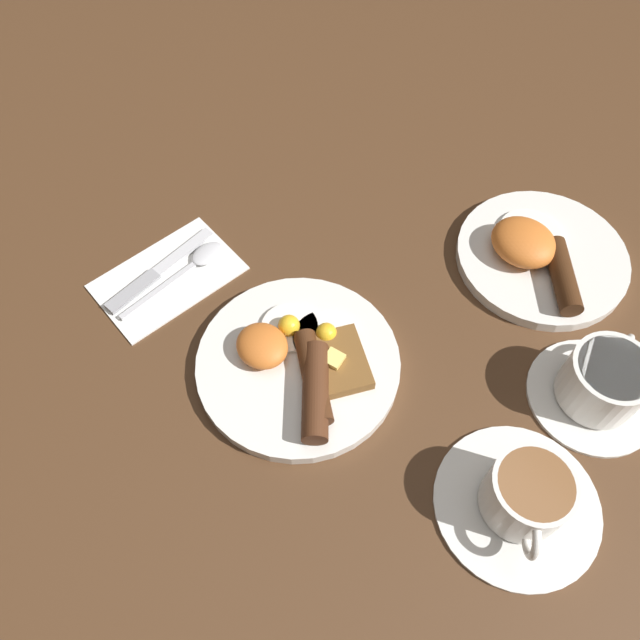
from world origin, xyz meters
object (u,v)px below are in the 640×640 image
Objects in this scene: breakfast_plate_near at (300,363)px; spoon at (197,262)px; knife at (155,273)px; teacup_far at (602,384)px; teacup_near at (524,498)px; breakfast_plate_far at (539,254)px.

breakfast_plate_near reaches higher than spoon.
breakfast_plate_near is at bearing -83.61° from knife.
knife is at bearing -150.62° from teacup_far.
teacup_near is at bearing 11.86° from breakfast_plate_near.
breakfast_plate_near is 0.20m from spoon.
spoon is at bearing -29.21° from knife.
spoon is (-0.29, -0.32, -0.01)m from breakfast_plate_far.
teacup_near is 0.49m from knife.
knife is (-0.31, -0.37, -0.01)m from breakfast_plate_far.
breakfast_plate_far is 1.36× the size of spoon.
knife is (-0.48, -0.10, -0.02)m from teacup_near.
spoon is (0.02, 0.05, 0.00)m from knife.
breakfast_plate_near is at bearing -93.38° from spoon.
breakfast_plate_far reaches higher than spoon.
breakfast_plate_near is at bearing -168.14° from teacup_near.
spoon is (-0.20, 0.00, -0.01)m from breakfast_plate_near.
breakfast_plate_far is 0.32m from teacup_near.
teacup_near is at bearing -56.45° from breakfast_plate_far.
teacup_far is 0.53m from knife.
breakfast_plate_far is (0.09, 0.32, 0.00)m from breakfast_plate_near.
teacup_near is at bearing -83.74° from knife.
spoon is (-0.46, -0.05, -0.02)m from teacup_near.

